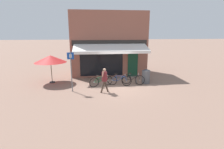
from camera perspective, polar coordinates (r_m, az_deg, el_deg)
The scene contains 10 objects.
ground_plane at distance 12.69m, azimuth 2.14°, elevation -4.22°, with size 160.00×160.00×0.00m, color #846656.
shop_front at distance 16.58m, azimuth -1.21°, elevation 10.00°, with size 6.76×4.70×5.66m.
bike_rack_rail at distance 13.29m, azimuth 1.90°, elevation -1.28°, with size 3.02×0.04×0.57m.
bicycle_green at distance 12.86m, azimuth -3.57°, elevation -2.17°, with size 1.77×0.71×0.88m.
bicycle_blue at distance 13.05m, azimuth 2.38°, elevation -1.90°, with size 1.77×0.66×0.88m.
bicycle_black at distance 13.39m, azimuth 6.85°, elevation -1.57°, with size 1.69×0.70×0.88m.
pedestrian_adult at distance 11.42m, azimuth -2.49°, elevation -1.05°, with size 0.59×0.54×1.64m.
litter_bin at distance 13.83m, azimuth 11.01°, elevation -0.49°, with size 0.63×0.63×1.13m.
parking_sign at distance 11.74m, azimuth -13.20°, elevation 2.18°, with size 0.44×0.07×2.69m.
cafe_parasol at distance 14.29m, azimuth -19.47°, elevation 4.81°, with size 2.43×2.43×2.16m.
Camera 1 is at (-1.89, -11.92, 3.93)m, focal length 28.00 mm.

